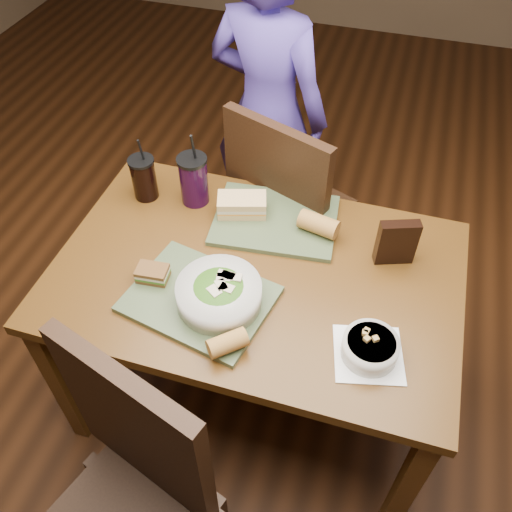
% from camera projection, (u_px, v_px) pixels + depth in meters
% --- Properties ---
extents(ground, '(6.00, 6.00, 0.00)m').
position_uv_depth(ground, '(256.00, 387.00, 2.29)').
color(ground, '#381C0B').
rests_on(ground, ground).
extents(dining_table, '(1.30, 0.85, 0.75)m').
position_uv_depth(dining_table, '(256.00, 289.00, 1.81)').
color(dining_table, '#4F300F').
rests_on(dining_table, ground).
extents(chair_near, '(0.57, 0.58, 1.05)m').
position_uv_depth(chair_near, '(131.00, 501.00, 1.42)').
color(chair_near, black).
rests_on(chair_near, ground).
extents(chair_far, '(0.58, 0.59, 1.03)m').
position_uv_depth(chair_far, '(281.00, 207.00, 2.21)').
color(chair_far, black).
rests_on(chair_far, ground).
extents(diner, '(0.61, 0.47, 1.51)m').
position_uv_depth(diner, '(268.00, 114.00, 2.35)').
color(diner, '#4C389A').
rests_on(diner, ground).
extents(tray_near, '(0.48, 0.40, 0.02)m').
position_uv_depth(tray_near, '(200.00, 299.00, 1.65)').
color(tray_near, '#3F4D2E').
rests_on(tray_near, dining_table).
extents(tray_far, '(0.45, 0.36, 0.02)m').
position_uv_depth(tray_far, '(275.00, 220.00, 1.89)').
color(tray_far, '#3F4D2E').
rests_on(tray_far, dining_table).
extents(salad_bowl, '(0.25, 0.25, 0.08)m').
position_uv_depth(salad_bowl, '(219.00, 293.00, 1.60)').
color(salad_bowl, silver).
rests_on(salad_bowl, tray_near).
extents(soup_bowl, '(0.23, 0.23, 0.08)m').
position_uv_depth(soup_bowl, '(370.00, 348.00, 1.50)').
color(soup_bowl, white).
rests_on(soup_bowl, dining_table).
extents(sandwich_near, '(0.10, 0.07, 0.05)m').
position_uv_depth(sandwich_near, '(153.00, 273.00, 1.68)').
color(sandwich_near, '#593819').
rests_on(sandwich_near, tray_near).
extents(sandwich_far, '(0.19, 0.14, 0.07)m').
position_uv_depth(sandwich_far, '(242.00, 205.00, 1.88)').
color(sandwich_far, tan).
rests_on(sandwich_far, tray_far).
extents(baguette_near, '(0.12, 0.12, 0.06)m').
position_uv_depth(baguette_near, '(227.00, 343.00, 1.50)').
color(baguette_near, '#AD7533').
rests_on(baguette_near, tray_near).
extents(baguette_far, '(0.15, 0.09, 0.07)m').
position_uv_depth(baguette_far, '(319.00, 224.00, 1.81)').
color(baguette_far, '#AD7533').
rests_on(baguette_far, tray_far).
extents(cup_cola, '(0.09, 0.09, 0.25)m').
position_uv_depth(cup_cola, '(144.00, 178.00, 1.93)').
color(cup_cola, black).
rests_on(cup_cola, dining_table).
extents(cup_berry, '(0.11, 0.11, 0.29)m').
position_uv_depth(cup_berry, '(194.00, 180.00, 1.90)').
color(cup_berry, black).
rests_on(cup_berry, dining_table).
extents(chip_bag, '(0.13, 0.08, 0.16)m').
position_uv_depth(chip_bag, '(397.00, 242.00, 1.71)').
color(chip_bag, black).
rests_on(chip_bag, dining_table).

